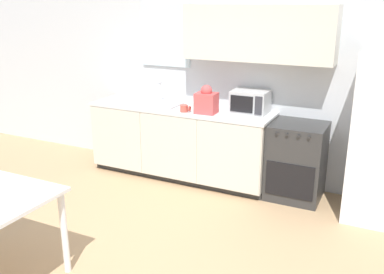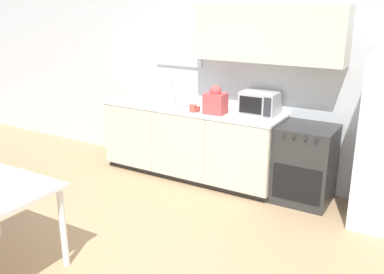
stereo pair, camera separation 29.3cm
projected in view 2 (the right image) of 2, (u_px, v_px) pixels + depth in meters
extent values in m
plane|color=tan|center=(119.00, 257.00, 3.86)|extent=(12.00, 12.00, 0.00)
cube|color=silver|center=(234.00, 73.00, 5.35)|extent=(12.00, 0.06, 2.70)
cube|color=silver|center=(179.00, 35.00, 5.57)|extent=(0.70, 0.04, 0.80)
cube|color=beige|center=(268.00, 34.00, 4.80)|extent=(1.76, 0.32, 0.63)
cube|color=#333333|center=(192.00, 172.00, 5.69)|extent=(2.35, 0.58, 0.08)
cube|color=beige|center=(191.00, 140.00, 5.53)|extent=(2.35, 0.64, 0.82)
cube|color=beige|center=(127.00, 137.00, 5.64)|extent=(0.76, 0.01, 0.80)
cube|color=beige|center=(177.00, 147.00, 5.26)|extent=(0.76, 0.01, 0.80)
cube|color=beige|center=(235.00, 159.00, 4.88)|extent=(0.76, 0.01, 0.80)
cube|color=silver|center=(191.00, 108.00, 5.40)|extent=(2.38, 0.66, 0.03)
cube|color=#2D2D2D|center=(305.00, 164.00, 4.84)|extent=(0.61, 0.58, 0.89)
cube|color=black|center=(296.00, 184.00, 4.64)|extent=(0.53, 0.01, 0.39)
cylinder|color=#262626|center=(284.00, 135.00, 4.55)|extent=(0.03, 0.02, 0.03)
cylinder|color=#262626|center=(294.00, 137.00, 4.50)|extent=(0.03, 0.02, 0.03)
cylinder|color=#262626|center=(306.00, 139.00, 4.44)|extent=(0.03, 0.02, 0.03)
cylinder|color=#262626|center=(316.00, 141.00, 4.39)|extent=(0.03, 0.02, 0.03)
cube|color=#B7BABC|center=(166.00, 103.00, 5.57)|extent=(0.65, 0.39, 0.02)
cylinder|color=silver|center=(173.00, 91.00, 5.66)|extent=(0.02, 0.02, 0.26)
cylinder|color=silver|center=(170.00, 83.00, 5.56)|extent=(0.02, 0.14, 0.02)
cube|color=#B7BABC|center=(260.00, 103.00, 5.03)|extent=(0.43, 0.32, 0.27)
cube|color=black|center=(250.00, 105.00, 4.92)|extent=(0.27, 0.01, 0.19)
cube|color=#2D2D33|center=(267.00, 107.00, 4.82)|extent=(0.09, 0.01, 0.22)
cylinder|color=#BF4C3F|center=(193.00, 108.00, 5.16)|extent=(0.10, 0.10, 0.09)
torus|color=#BF4C3F|center=(199.00, 109.00, 5.12)|extent=(0.02, 0.07, 0.07)
cube|color=#D14C4C|center=(215.00, 103.00, 5.05)|extent=(0.25, 0.22, 0.24)
sphere|color=#D14C4C|center=(216.00, 91.00, 5.01)|extent=(0.14, 0.14, 0.13)
cylinder|color=white|center=(63.00, 227.00, 3.63)|extent=(0.06, 0.06, 0.74)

